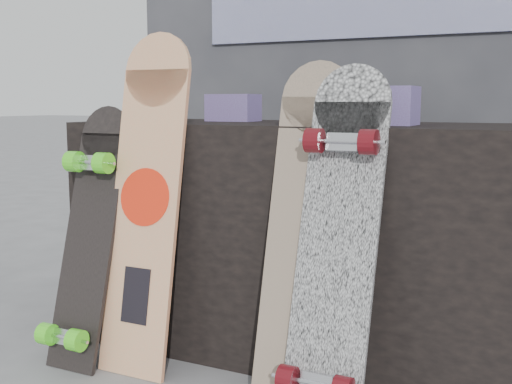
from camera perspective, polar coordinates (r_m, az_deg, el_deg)
The scene contains 9 objects.
vendor_table at distance 2.25m, azimuth 4.52°, elevation -4.11°, with size 1.60×0.60×0.80m, color black.
booth at distance 3.01m, azimuth 10.86°, elevation 12.26°, with size 2.40×0.22×2.20m.
merch_box_purple at distance 2.41m, azimuth -2.03°, elevation 7.50°, with size 0.18×0.12×0.10m, color #51356C.
merch_box_small at distance 2.06m, azimuth 12.10°, elevation 7.51°, with size 0.14×0.14×0.12m, color #51356C.
merch_box_flat at distance 2.32m, azimuth 7.52°, elevation 6.91°, with size 0.22×0.10×0.06m, color #D1B78C.
longboard_geisha at distance 2.11m, azimuth -9.69°, elevation -0.03°, with size 0.25×0.23×1.10m.
longboard_celtic at distance 1.85m, azimuth 4.33°, elevation -2.72°, with size 0.22×0.26×1.00m.
longboard_cascadia at distance 1.78m, azimuth 7.18°, elevation -3.91°, with size 0.23×0.34×0.98m.
skateboard_dark at distance 2.21m, azimuth -14.78°, elevation -3.54°, with size 0.19×0.32×0.86m.
Camera 1 is at (0.82, -1.54, 0.87)m, focal length 45.00 mm.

